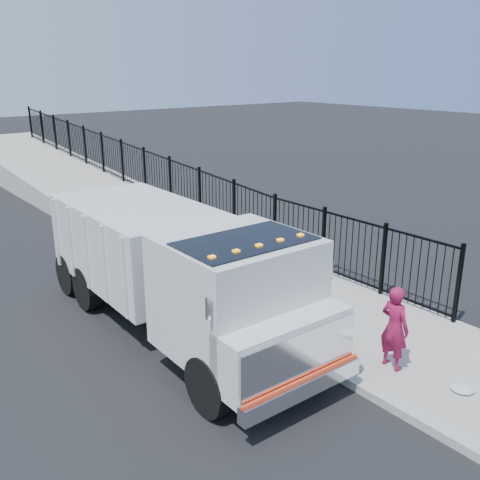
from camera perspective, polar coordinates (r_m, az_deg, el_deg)
ground at (r=11.59m, az=3.76°, el=-10.65°), size 120.00×120.00×0.00m
sidewalk at (r=11.74m, az=17.65°, el=-10.79°), size 3.55×12.00×0.12m
curb at (r=10.37m, az=11.42°, el=-14.22°), size 0.30×12.00×0.16m
ramp at (r=25.77m, az=-17.05°, el=4.73°), size 3.95×24.06×3.19m
iron_fence at (r=22.59m, az=-10.06°, el=5.81°), size 0.10×28.00×1.80m
truck at (r=11.32m, az=-6.60°, el=-2.84°), size 2.75×8.05×2.74m
worker at (r=10.44m, az=16.15°, el=-8.96°), size 0.41×0.61×1.64m
debris at (r=10.49m, az=22.62°, el=-14.35°), size 0.42×0.42×0.10m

